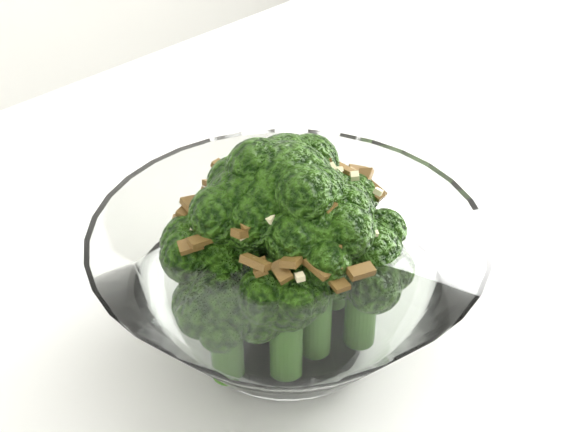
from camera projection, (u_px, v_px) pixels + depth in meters
table at (362, 371)px, 0.62m from camera, size 1.28×0.92×0.75m
broccoli_dish at (287, 272)px, 0.52m from camera, size 0.23×0.23×0.14m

